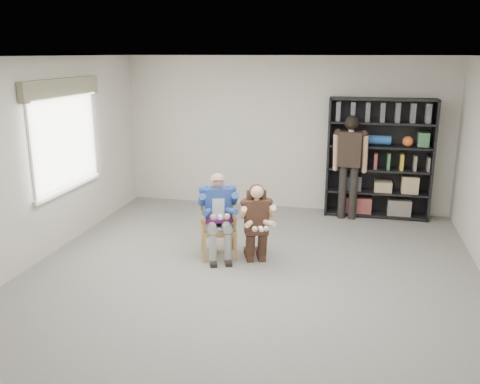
% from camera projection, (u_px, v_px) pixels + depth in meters
% --- Properties ---
extents(room_shell, '(6.00, 7.00, 2.80)m').
position_uv_depth(room_shell, '(245.00, 178.00, 6.06)').
color(room_shell, beige).
rests_on(room_shell, ground).
extents(floor, '(6.00, 7.00, 0.01)m').
position_uv_depth(floor, '(245.00, 285.00, 6.43)').
color(floor, slate).
rests_on(floor, ground).
extents(window_left, '(0.16, 2.00, 1.75)m').
position_uv_depth(window_left, '(66.00, 137.00, 7.55)').
color(window_left, silver).
rests_on(window_left, room_shell).
extents(armchair, '(0.69, 0.68, 0.94)m').
position_uv_depth(armchair, '(218.00, 225.00, 7.24)').
color(armchair, '#AA793B').
rests_on(armchair, floor).
extents(seated_man, '(0.75, 0.87, 1.23)m').
position_uv_depth(seated_man, '(218.00, 215.00, 7.20)').
color(seated_man, navy).
rests_on(seated_man, floor).
extents(kneeling_woman, '(0.70, 0.87, 1.12)m').
position_uv_depth(kneeling_woman, '(257.00, 224.00, 6.98)').
color(kneeling_woman, '#34211A').
rests_on(kneeling_woman, floor).
extents(bookshelf, '(1.80, 0.38, 2.10)m').
position_uv_depth(bookshelf, '(379.00, 159.00, 8.88)').
color(bookshelf, black).
rests_on(bookshelf, floor).
extents(standing_man, '(0.60, 0.38, 1.82)m').
position_uv_depth(standing_man, '(349.00, 168.00, 8.79)').
color(standing_man, black).
rests_on(standing_man, floor).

